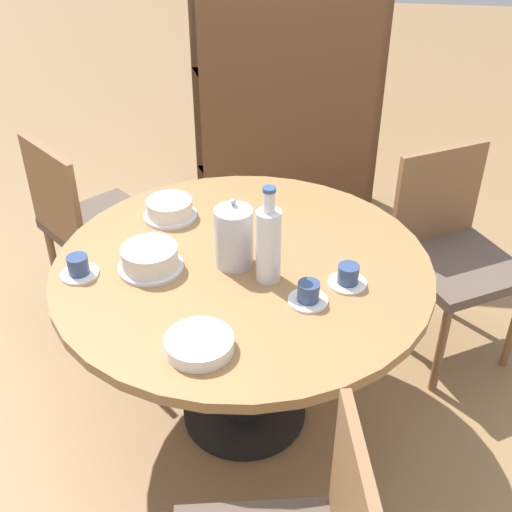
{
  "coord_description": "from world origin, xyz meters",
  "views": [
    {
      "loc": [
        0.27,
        -1.7,
        1.9
      ],
      "look_at": [
        0.0,
        0.34,
        0.51
      ],
      "focal_mm": 45.0,
      "sensor_mm": 36.0,
      "label": 1
    }
  ],
  "objects_px": {
    "chair_c": "(452,251)",
    "cup_b": "(79,268)",
    "cake_second": "(170,209)",
    "cup_a": "(348,277)",
    "cake_main": "(150,259)",
    "chair_a": "(90,222)",
    "cup_c": "(308,294)",
    "bookshelf": "(287,72)",
    "water_bottle": "(269,243)",
    "coffee_pot": "(234,235)"
  },
  "relations": [
    {
      "from": "chair_c",
      "to": "cup_b",
      "type": "height_order",
      "value": "chair_c"
    },
    {
      "from": "cake_second",
      "to": "cup_a",
      "type": "height_order",
      "value": "same"
    },
    {
      "from": "chair_c",
      "to": "cup_a",
      "type": "relative_size",
      "value": 7.11
    },
    {
      "from": "cake_main",
      "to": "chair_c",
      "type": "bearing_deg",
      "value": 29.5
    },
    {
      "from": "chair_a",
      "to": "cup_c",
      "type": "height_order",
      "value": "chair_a"
    },
    {
      "from": "chair_c",
      "to": "bookshelf",
      "type": "xyz_separation_m",
      "value": [
        -0.78,
        1.13,
        0.33
      ]
    },
    {
      "from": "chair_c",
      "to": "cake_main",
      "type": "height_order",
      "value": "chair_c"
    },
    {
      "from": "bookshelf",
      "to": "chair_a",
      "type": "bearing_deg",
      "value": 56.21
    },
    {
      "from": "cake_main",
      "to": "cake_second",
      "type": "bearing_deg",
      "value": 93.07
    },
    {
      "from": "chair_a",
      "to": "bookshelf",
      "type": "height_order",
      "value": "bookshelf"
    },
    {
      "from": "bookshelf",
      "to": "cake_second",
      "type": "xyz_separation_m",
      "value": [
        -0.29,
        -1.4,
        -0.06
      ]
    },
    {
      "from": "cup_c",
      "to": "cake_main",
      "type": "bearing_deg",
      "value": 168.34
    },
    {
      "from": "chair_a",
      "to": "cake_main",
      "type": "distance_m",
      "value": 0.82
    },
    {
      "from": "water_bottle",
      "to": "chair_c",
      "type": "bearing_deg",
      "value": 41.64
    },
    {
      "from": "chair_c",
      "to": "cake_second",
      "type": "relative_size",
      "value": 4.41
    },
    {
      "from": "chair_c",
      "to": "cake_main",
      "type": "distance_m",
      "value": 1.24
    },
    {
      "from": "chair_c",
      "to": "bookshelf",
      "type": "height_order",
      "value": "bookshelf"
    },
    {
      "from": "bookshelf",
      "to": "cup_b",
      "type": "height_order",
      "value": "bookshelf"
    },
    {
      "from": "cake_main",
      "to": "cake_second",
      "type": "xyz_separation_m",
      "value": [
        -0.02,
        0.33,
        -0.01
      ]
    },
    {
      "from": "cake_main",
      "to": "cup_a",
      "type": "bearing_deg",
      "value": -0.09
    },
    {
      "from": "coffee_pot",
      "to": "cup_a",
      "type": "bearing_deg",
      "value": -9.96
    },
    {
      "from": "cup_a",
      "to": "cup_c",
      "type": "distance_m",
      "value": 0.16
    },
    {
      "from": "chair_c",
      "to": "coffee_pot",
      "type": "xyz_separation_m",
      "value": [
        -0.79,
        -0.53,
        0.34
      ]
    },
    {
      "from": "chair_c",
      "to": "cake_main",
      "type": "xyz_separation_m",
      "value": [
        -1.05,
        -0.6,
        0.27
      ]
    },
    {
      "from": "chair_a",
      "to": "cup_a",
      "type": "height_order",
      "value": "chair_a"
    },
    {
      "from": "water_bottle",
      "to": "coffee_pot",
      "type": "bearing_deg",
      "value": 150.86
    },
    {
      "from": "cake_main",
      "to": "cup_a",
      "type": "height_order",
      "value": "cake_main"
    },
    {
      "from": "coffee_pot",
      "to": "cup_a",
      "type": "relative_size",
      "value": 1.97
    },
    {
      "from": "chair_a",
      "to": "bookshelf",
      "type": "relative_size",
      "value": 0.51
    },
    {
      "from": "chair_c",
      "to": "coffee_pot",
      "type": "bearing_deg",
      "value": -176.73
    },
    {
      "from": "water_bottle",
      "to": "cup_c",
      "type": "xyz_separation_m",
      "value": [
        0.13,
        -0.1,
        -0.1
      ]
    },
    {
      "from": "cake_second",
      "to": "cup_a",
      "type": "distance_m",
      "value": 0.72
    },
    {
      "from": "coffee_pot",
      "to": "cup_b",
      "type": "relative_size",
      "value": 1.97
    },
    {
      "from": "water_bottle",
      "to": "cup_b",
      "type": "distance_m",
      "value": 0.61
    },
    {
      "from": "coffee_pot",
      "to": "cake_second",
      "type": "xyz_separation_m",
      "value": [
        -0.28,
        0.26,
        -0.08
      ]
    },
    {
      "from": "coffee_pot",
      "to": "cake_main",
      "type": "relative_size",
      "value": 1.13
    },
    {
      "from": "cake_main",
      "to": "cup_b",
      "type": "relative_size",
      "value": 1.74
    },
    {
      "from": "coffee_pot",
      "to": "cup_b",
      "type": "xyz_separation_m",
      "value": [
        -0.48,
        -0.13,
        -0.08
      ]
    },
    {
      "from": "bookshelf",
      "to": "cup_c",
      "type": "xyz_separation_m",
      "value": [
        0.24,
        -1.83,
        -0.07
      ]
    },
    {
      "from": "chair_a",
      "to": "cup_b",
      "type": "height_order",
      "value": "chair_a"
    },
    {
      "from": "cake_main",
      "to": "bookshelf",
      "type": "bearing_deg",
      "value": 80.88
    },
    {
      "from": "chair_a",
      "to": "cup_b",
      "type": "distance_m",
      "value": 0.77
    },
    {
      "from": "chair_c",
      "to": "cake_second",
      "type": "bearing_deg",
      "value": 163.43
    },
    {
      "from": "bookshelf",
      "to": "chair_c",
      "type": "bearing_deg",
      "value": 124.47
    },
    {
      "from": "water_bottle",
      "to": "cup_c",
      "type": "bearing_deg",
      "value": -37.91
    },
    {
      "from": "water_bottle",
      "to": "cake_main",
      "type": "xyz_separation_m",
      "value": [
        -0.38,
        0.0,
        -0.09
      ]
    },
    {
      "from": "chair_a",
      "to": "cake_main",
      "type": "xyz_separation_m",
      "value": [
        0.46,
        -0.62,
        0.27
      ]
    },
    {
      "from": "bookshelf",
      "to": "coffee_pot",
      "type": "relative_size",
      "value": 7.08
    },
    {
      "from": "coffee_pot",
      "to": "cup_c",
      "type": "bearing_deg",
      "value": -34.0
    },
    {
      "from": "cup_b",
      "to": "water_bottle",
      "type": "bearing_deg",
      "value": 5.97
    }
  ]
}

